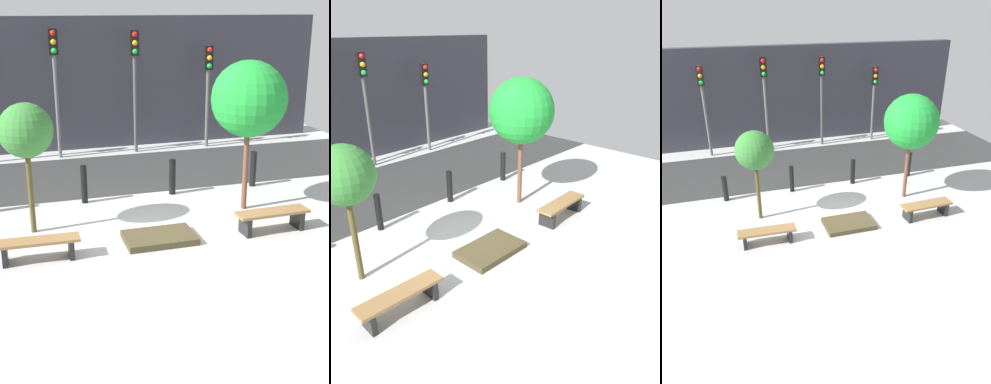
% 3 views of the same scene
% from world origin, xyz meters
% --- Properties ---
extents(ground_plane, '(18.00, 18.00, 0.00)m').
position_xyz_m(ground_plane, '(0.00, 0.00, 0.00)').
color(ground_plane, '#B6B6B6').
extents(road_strip, '(18.00, 3.88, 0.01)m').
position_xyz_m(road_strip, '(0.00, 4.38, 0.01)').
color(road_strip, '#313131').
rests_on(road_strip, ground).
extents(bench_left, '(1.62, 0.45, 0.44)m').
position_xyz_m(bench_left, '(-2.48, -0.75, 0.31)').
color(bench_left, black).
rests_on(bench_left, ground).
extents(bench_right, '(1.65, 0.50, 0.47)m').
position_xyz_m(bench_right, '(2.48, -0.75, 0.33)').
color(bench_right, black).
rests_on(bench_right, ground).
extents(planter_bed, '(1.48, 0.94, 0.14)m').
position_xyz_m(planter_bed, '(0.00, -0.55, 0.07)').
color(planter_bed, '#433A24').
rests_on(planter_bed, ground).
extents(tree_behind_left_bench, '(1.14, 1.14, 2.82)m').
position_xyz_m(tree_behind_left_bench, '(-2.48, 0.69, 2.23)').
color(tree_behind_left_bench, '#4C411F').
rests_on(tree_behind_left_bench, ground).
extents(tree_behind_right_bench, '(1.74, 1.74, 3.52)m').
position_xyz_m(tree_behind_right_bench, '(2.48, 0.69, 2.64)').
color(tree_behind_right_bench, brown).
rests_on(tree_behind_right_bench, ground).
extents(bollard_left, '(0.15, 0.15, 0.96)m').
position_xyz_m(bollard_left, '(-1.14, 2.19, 0.48)').
color(bollard_left, black).
rests_on(bollard_left, ground).
extents(bollard_center, '(0.17, 0.17, 0.93)m').
position_xyz_m(bollard_center, '(1.14, 2.19, 0.46)').
color(bollard_center, black).
rests_on(bollard_center, ground).
extents(bollard_right, '(0.17, 0.17, 0.96)m').
position_xyz_m(bollard_right, '(3.43, 2.19, 0.48)').
color(bollard_right, black).
rests_on(bollard_right, ground).
extents(traffic_light_mid_east, '(0.28, 0.27, 3.93)m').
position_xyz_m(traffic_light_mid_east, '(1.26, 6.60, 2.70)').
color(traffic_light_mid_east, '#4F4F4F').
rests_on(traffic_light_mid_east, ground).
extents(traffic_light_east, '(0.28, 0.27, 3.41)m').
position_xyz_m(traffic_light_east, '(3.78, 6.60, 2.37)').
color(traffic_light_east, '#585858').
rests_on(traffic_light_east, ground).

